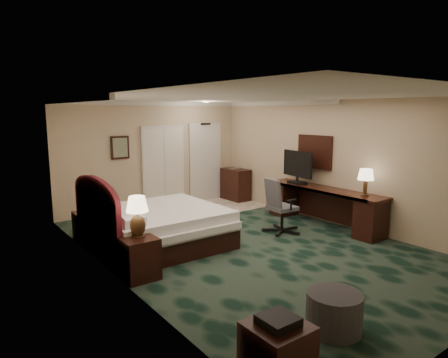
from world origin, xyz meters
TOP-DOWN VIEW (x-y plane):
  - floor at (0.00, 0.00)m, footprint 5.00×7.50m
  - ceiling at (0.00, 0.00)m, footprint 5.00×7.50m
  - wall_back at (0.00, 3.75)m, footprint 5.00×0.00m
  - wall_left at (-2.50, 0.00)m, footprint 0.00×7.50m
  - wall_right at (2.50, 0.00)m, footprint 0.00×7.50m
  - crown_molding at (0.00, 0.00)m, footprint 5.00×7.50m
  - tile_patch at (0.90, 2.90)m, footprint 3.20×1.70m
  - headboard at (-2.44, 1.00)m, footprint 0.12×2.00m
  - entry_door at (1.55, 3.72)m, footprint 1.02×0.06m
  - closet_doors at (0.25, 3.71)m, footprint 1.20×0.06m
  - wall_art at (-0.90, 3.71)m, footprint 0.45×0.06m
  - wall_mirror at (2.46, 0.60)m, footprint 0.05×0.95m
  - bed at (-1.31, 0.95)m, footprint 2.18×2.02m
  - nightstand_near at (-2.23, -0.15)m, footprint 0.50×0.57m
  - nightstand_far at (-2.27, 2.14)m, footprint 0.43×0.49m
  - lamp_near at (-2.21, -0.13)m, footprint 0.33×0.33m
  - lamp_far at (-2.26, 2.08)m, footprint 0.38×0.38m
  - bed_bench at (-0.25, 1.02)m, footprint 0.58×1.30m
  - ottoman at (-1.08, -2.82)m, footprint 0.81×0.81m
  - side_table at (-2.21, -3.07)m, footprint 0.52×0.52m
  - desk at (2.17, 0.06)m, footprint 0.61×2.85m
  - tv at (2.14, 0.81)m, footprint 0.22×0.96m
  - desk_lamp at (2.20, -0.93)m, footprint 0.39×0.39m
  - desk_chair at (1.10, 0.22)m, footprint 0.71×0.67m
  - minibar at (2.22, 3.20)m, footprint 0.46×0.83m

SIDE VIEW (x-z plane):
  - floor at x=0.00m, z-range 0.00..0.00m
  - tile_patch at x=0.90m, z-range 0.00..0.01m
  - bed_bench at x=-0.25m, z-range 0.00..0.43m
  - ottoman at x=-1.08m, z-range 0.00..0.45m
  - nightstand_far at x=-2.27m, z-range 0.00..0.54m
  - side_table at x=-2.21m, z-range 0.00..0.57m
  - nightstand_near at x=-2.23m, z-range 0.00..0.62m
  - bed at x=-1.31m, z-range 0.00..0.69m
  - desk at x=2.17m, z-range 0.00..0.82m
  - minibar at x=2.22m, z-range 0.00..0.88m
  - desk_chair at x=1.10m, z-range 0.00..1.13m
  - headboard at x=-2.44m, z-range 0.00..1.40m
  - lamp_far at x=-2.26m, z-range 0.54..1.20m
  - lamp_near at x=-2.21m, z-range 0.62..1.23m
  - entry_door at x=1.55m, z-range -0.04..2.14m
  - closet_doors at x=0.25m, z-range 0.00..2.10m
  - desk_lamp at x=2.20m, z-range 0.82..1.36m
  - tv at x=2.14m, z-range 0.82..1.57m
  - wall_back at x=0.00m, z-range 0.00..2.70m
  - wall_left at x=-2.50m, z-range 0.00..2.70m
  - wall_right at x=2.50m, z-range 0.00..2.70m
  - wall_mirror at x=2.46m, z-range 1.18..1.93m
  - wall_art at x=-0.90m, z-range 1.33..1.88m
  - crown_molding at x=0.00m, z-range 2.60..2.70m
  - ceiling at x=0.00m, z-range 2.70..2.70m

